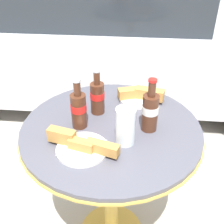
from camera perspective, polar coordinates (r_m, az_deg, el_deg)
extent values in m
cylinder|color=gold|center=(1.49, -0.15, -15.03)|extent=(0.07, 0.07, 0.74)
cylinder|color=gold|center=(1.25, -0.18, -3.88)|extent=(0.80, 0.80, 0.01)
cylinder|color=#4C4C56|center=(1.24, -0.18, -3.33)|extent=(0.79, 0.79, 0.02)
cylinder|color=#4C2819|center=(1.29, -2.98, 2.77)|extent=(0.06, 0.06, 0.15)
cylinder|color=red|center=(1.28, -3.01, 3.46)|extent=(0.07, 0.07, 0.03)
cylinder|color=#4C2819|center=(1.24, -3.12, 6.94)|extent=(0.03, 0.03, 0.06)
cylinder|color=silver|center=(1.22, -3.17, 8.40)|extent=(0.03, 0.03, 0.01)
cylinder|color=#4C2819|center=(1.18, 7.70, -0.10)|extent=(0.07, 0.07, 0.16)
cylinder|color=silver|center=(1.17, 7.78, 0.69)|extent=(0.07, 0.07, 0.04)
cylinder|color=#4C2819|center=(1.13, 8.14, 4.75)|extent=(0.03, 0.03, 0.07)
cylinder|color=red|center=(1.11, 8.29, 6.45)|extent=(0.04, 0.04, 0.01)
cylinder|color=#4C2819|center=(1.20, -6.76, 0.20)|extent=(0.07, 0.07, 0.16)
cylinder|color=red|center=(1.19, -6.82, 0.96)|extent=(0.07, 0.07, 0.03)
cylinder|color=#4C2819|center=(1.14, -7.12, 4.78)|extent=(0.03, 0.03, 0.06)
cylinder|color=silver|center=(1.13, -7.24, 6.39)|extent=(0.03, 0.03, 0.01)
cylinder|color=#C68923|center=(1.11, 2.71, -3.62)|extent=(0.07, 0.07, 0.12)
cylinder|color=silver|center=(1.10, 2.74, -2.90)|extent=(0.08, 0.08, 0.16)
cylinder|color=silver|center=(1.11, -6.06, -7.47)|extent=(0.20, 0.20, 0.01)
cube|color=white|center=(1.11, -6.08, -7.19)|extent=(0.18, 0.18, 0.00)
cube|color=#B77F3D|center=(1.13, -10.16, -4.79)|extent=(0.12, 0.07, 0.06)
cube|color=#B77F3D|center=(1.09, -6.23, -6.64)|extent=(0.11, 0.06, 0.04)
cube|color=#B77F3D|center=(1.07, -1.99, -7.23)|extent=(0.14, 0.08, 0.04)
cylinder|color=silver|center=(1.43, 5.46, 2.85)|extent=(0.20, 0.20, 0.01)
cube|color=white|center=(1.43, 5.47, 3.09)|extent=(0.17, 0.17, 0.00)
cube|color=#B77F3D|center=(1.41, 3.44, 3.88)|extent=(0.12, 0.08, 0.05)
cube|color=#B77F3D|center=(1.40, 7.63, 3.68)|extent=(0.15, 0.08, 0.05)
cube|color=#B7B7BC|center=(3.00, -0.91, 13.96)|extent=(4.48, 1.75, 0.64)
cylinder|color=black|center=(3.91, 21.80, 13.75)|extent=(0.68, 0.21, 0.68)
cylinder|color=black|center=(4.14, -19.82, 15.14)|extent=(0.68, 0.21, 0.68)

